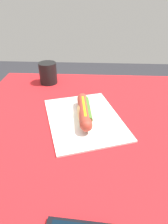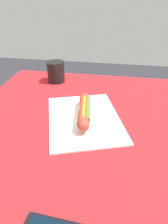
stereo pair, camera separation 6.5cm
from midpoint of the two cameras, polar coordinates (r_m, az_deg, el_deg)
dining_table at (r=0.76m, az=2.66°, el=-14.34°), size 0.99×0.91×0.77m
paper_wrapper at (r=0.71m, az=2.61°, el=-1.91°), size 0.39×0.34×0.01m
hot_dog at (r=0.69m, az=2.75°, el=0.22°), size 0.22×0.07×0.05m
drinking_cup at (r=0.99m, az=-6.27°, el=11.48°), size 0.08×0.08×0.10m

